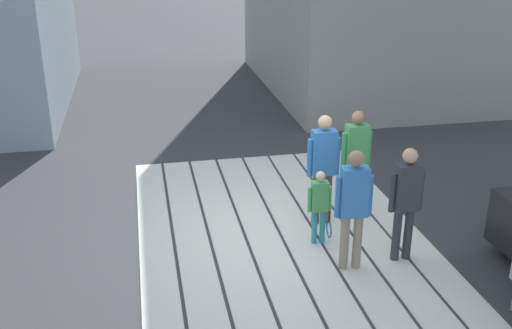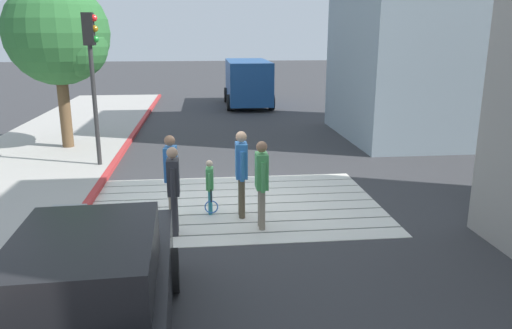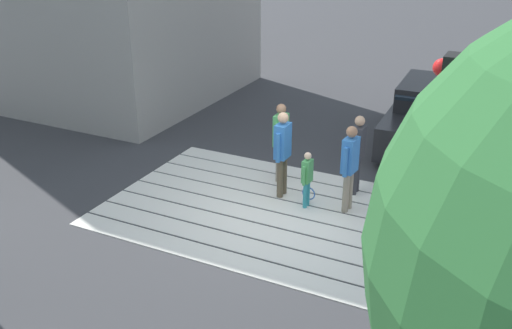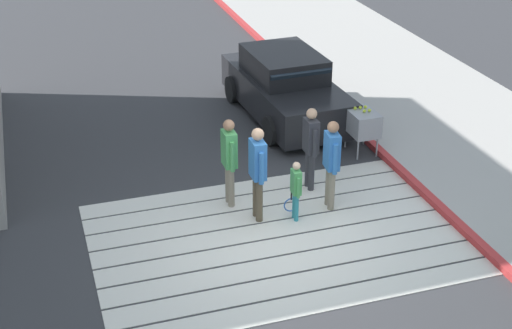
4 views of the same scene
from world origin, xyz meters
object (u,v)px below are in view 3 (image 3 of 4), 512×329
Objects in this scene: pedestrian_adult_lead at (350,163)px; pedestrian_child_with_racket at (307,177)px; pedestrian_adult_side at (283,148)px; traffic_light_corner at (443,169)px; pedestrian_teen_behind at (358,149)px; car_parked_near_curb at (430,116)px; tennis_ball_cart at (450,157)px; pedestrian_adult_trailing at (281,137)px.

pedestrian_adult_lead reaches higher than pedestrian_child_with_racket.
pedestrian_adult_side is at bearing -0.70° from pedestrian_adult_lead.
pedestrian_adult_lead is at bearing -61.79° from traffic_light_corner.
car_parked_near_curb is at bearing -102.24° from pedestrian_teen_behind.
pedestrian_adult_lead reaches higher than car_parked_near_curb.
pedestrian_adult_trailing is (3.33, 1.30, 0.32)m from tennis_ball_cart.
traffic_light_corner reaches higher than pedestrian_adult_trailing.
pedestrian_adult_side is at bearing 30.63° from pedestrian_teen_behind.
pedestrian_adult_lead is at bearing -164.46° from pedestrian_child_with_racket.
traffic_light_corner is 2.42× the size of pedestrian_adult_trailing.
pedestrian_adult_side reaches higher than pedestrian_adult_trailing.
pedestrian_adult_trailing is 0.96× the size of pedestrian_adult_side.
tennis_ball_cart is at bearing -158.63° from pedestrian_adult_trailing.
pedestrian_adult_lead is 0.89m from pedestrian_child_with_racket.
traffic_light_corner is at bearing 115.10° from pedestrian_teen_behind.
pedestrian_adult_side is at bearing -48.97° from traffic_light_corner.
pedestrian_adult_trailing is at bearing -50.62° from traffic_light_corner.
pedestrian_adult_lead is 1.03× the size of pedestrian_teen_behind.
traffic_light_corner reaches higher than tennis_ball_cart.
pedestrian_adult_lead is 0.81m from pedestrian_teen_behind.
pedestrian_adult_trailing is 0.74m from pedestrian_adult_side.
traffic_light_corner is 5.94m from pedestrian_adult_side.
tennis_ball_cart is 2.07m from pedestrian_teen_behind.
tennis_ball_cart is (0.68, -6.19, -2.34)m from traffic_light_corner.
car_parked_near_curb is 2.40× the size of pedestrian_adult_side.
traffic_light_corner is 2.33× the size of pedestrian_adult_side.
car_parked_near_curb is at bearing -123.60° from pedestrian_adult_trailing.
tennis_ball_cart is 0.58× the size of pedestrian_adult_trailing.
pedestrian_adult_side is (2.10, 4.32, 0.33)m from car_parked_near_curb.
pedestrian_teen_behind is (1.67, 1.18, 0.30)m from tennis_ball_cart.
traffic_light_corner is 4.17× the size of tennis_ball_cart.
car_parked_near_curb is 4.30× the size of tennis_ball_cart.
pedestrian_adult_trailing is 1.67m from pedestrian_teen_behind.
pedestrian_adult_side reaches higher than tennis_ball_cart.
traffic_light_corner is at bearing 118.21° from pedestrian_adult_lead.
pedestrian_teen_behind is 1.45× the size of pedestrian_child_with_racket.
pedestrian_child_with_racket is at bearing 56.14° from pedestrian_teen_behind.
pedestrian_child_with_racket is (-0.98, 0.90, -0.37)m from pedestrian_adult_trailing.
traffic_light_corner reaches higher than pedestrian_adult_side.
traffic_light_corner reaches higher than pedestrian_child_with_racket.
pedestrian_teen_behind is at bearing -64.90° from traffic_light_corner.
car_parked_near_curb is at bearing -115.86° from pedestrian_adult_side.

